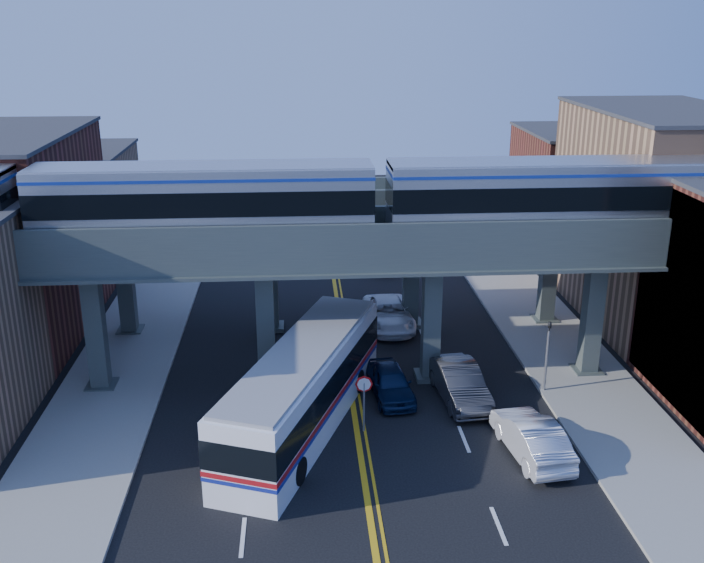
{
  "coord_description": "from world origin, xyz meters",
  "views": [
    {
      "loc": [
        -2.33,
        -26.99,
        17.15
      ],
      "look_at": [
        0.11,
        7.51,
        5.33
      ],
      "focal_mm": 40.0,
      "sensor_mm": 36.0,
      "label": 1
    }
  ],
  "objects_px": {
    "car_lane_b": "(459,383)",
    "car_lane_c": "(389,314)",
    "transit_train": "(204,199)",
    "car_parked_curb": "(532,437)",
    "traffic_signal": "(548,349)",
    "car_lane_a": "(391,382)",
    "car_lane_d": "(382,255)",
    "stop_sign": "(364,394)",
    "transit_bus": "(303,389)"
  },
  "relations": [
    {
      "from": "stop_sign",
      "to": "traffic_signal",
      "type": "distance_m",
      "value": 9.41
    },
    {
      "from": "traffic_signal",
      "to": "transit_train",
      "type": "bearing_deg",
      "value": 172.76
    },
    {
      "from": "traffic_signal",
      "to": "car_lane_c",
      "type": "relative_size",
      "value": 0.74
    },
    {
      "from": "car_lane_b",
      "to": "car_lane_c",
      "type": "xyz_separation_m",
      "value": [
        -2.24,
        9.32,
        -0.09
      ]
    },
    {
      "from": "stop_sign",
      "to": "car_lane_d",
      "type": "distance_m",
      "value": 23.72
    },
    {
      "from": "car_lane_a",
      "to": "car_lane_c",
      "type": "distance_m",
      "value": 8.85
    },
    {
      "from": "traffic_signal",
      "to": "car_lane_d",
      "type": "height_order",
      "value": "traffic_signal"
    },
    {
      "from": "stop_sign",
      "to": "transit_bus",
      "type": "bearing_deg",
      "value": 165.58
    },
    {
      "from": "transit_train",
      "to": "car_lane_d",
      "type": "relative_size",
      "value": 8.55
    },
    {
      "from": "car_lane_c",
      "to": "transit_train",
      "type": "bearing_deg",
      "value": -145.16
    },
    {
      "from": "car_lane_a",
      "to": "car_lane_d",
      "type": "height_order",
      "value": "car_lane_d"
    },
    {
      "from": "car_lane_b",
      "to": "car_lane_d",
      "type": "height_order",
      "value": "car_lane_b"
    },
    {
      "from": "traffic_signal",
      "to": "car_lane_c",
      "type": "bearing_deg",
      "value": 125.83
    },
    {
      "from": "stop_sign",
      "to": "car_lane_b",
      "type": "xyz_separation_m",
      "value": [
        4.7,
        2.6,
        -0.9
      ]
    },
    {
      "from": "car_lane_a",
      "to": "transit_bus",
      "type": "bearing_deg",
      "value": -155.26
    },
    {
      "from": "car_lane_d",
      "to": "traffic_signal",
      "type": "bearing_deg",
      "value": -72.36
    },
    {
      "from": "transit_train",
      "to": "car_parked_curb",
      "type": "bearing_deg",
      "value": -28.85
    },
    {
      "from": "car_lane_d",
      "to": "car_parked_curb",
      "type": "bearing_deg",
      "value": -80.28
    },
    {
      "from": "car_lane_d",
      "to": "car_parked_curb",
      "type": "xyz_separation_m",
      "value": [
        3.35,
        -25.91,
        0.03
      ]
    },
    {
      "from": "transit_bus",
      "to": "stop_sign",
      "type": "bearing_deg",
      "value": -83.64
    },
    {
      "from": "traffic_signal",
      "to": "car_parked_curb",
      "type": "bearing_deg",
      "value": -112.41
    },
    {
      "from": "car_lane_d",
      "to": "car_parked_curb",
      "type": "relative_size",
      "value": 1.1
    },
    {
      "from": "stop_sign",
      "to": "car_lane_a",
      "type": "xyz_separation_m",
      "value": [
        1.53,
        3.13,
        -1.02
      ]
    },
    {
      "from": "car_parked_curb",
      "to": "car_lane_d",
      "type": "bearing_deg",
      "value": -89.74
    },
    {
      "from": "car_lane_c",
      "to": "car_lane_d",
      "type": "bearing_deg",
      "value": 83.99
    },
    {
      "from": "car_lane_a",
      "to": "traffic_signal",
      "type": "bearing_deg",
      "value": -7.15
    },
    {
      "from": "transit_train",
      "to": "car_lane_a",
      "type": "xyz_separation_m",
      "value": [
        8.38,
        -1.87,
        -8.52
      ]
    },
    {
      "from": "stop_sign",
      "to": "car_parked_curb",
      "type": "bearing_deg",
      "value": -20.14
    },
    {
      "from": "car_lane_b",
      "to": "car_lane_c",
      "type": "distance_m",
      "value": 9.59
    },
    {
      "from": "car_lane_b",
      "to": "car_lane_d",
      "type": "bearing_deg",
      "value": 88.14
    },
    {
      "from": "stop_sign",
      "to": "car_lane_c",
      "type": "distance_m",
      "value": 12.21
    },
    {
      "from": "car_lane_a",
      "to": "car_parked_curb",
      "type": "bearing_deg",
      "value": -53.52
    },
    {
      "from": "car_parked_curb",
      "to": "car_lane_b",
      "type": "bearing_deg",
      "value": -75.9
    },
    {
      "from": "stop_sign",
      "to": "car_lane_a",
      "type": "relative_size",
      "value": 0.6
    },
    {
      "from": "transit_bus",
      "to": "car_lane_b",
      "type": "height_order",
      "value": "transit_bus"
    },
    {
      "from": "transit_train",
      "to": "transit_bus",
      "type": "relative_size",
      "value": 3.44
    },
    {
      "from": "transit_train",
      "to": "car_lane_b",
      "type": "xyz_separation_m",
      "value": [
        11.55,
        -2.4,
        -8.41
      ]
    },
    {
      "from": "transit_train",
      "to": "traffic_signal",
      "type": "bearing_deg",
      "value": -7.24
    },
    {
      "from": "car_lane_a",
      "to": "car_lane_c",
      "type": "relative_size",
      "value": 0.79
    },
    {
      "from": "transit_train",
      "to": "car_lane_b",
      "type": "relative_size",
      "value": 9.07
    },
    {
      "from": "car_lane_c",
      "to": "car_parked_curb",
      "type": "distance_m",
      "value": 14.97
    },
    {
      "from": "transit_train",
      "to": "car_lane_c",
      "type": "relative_size",
      "value": 8.55
    },
    {
      "from": "stop_sign",
      "to": "car_parked_curb",
      "type": "height_order",
      "value": "stop_sign"
    },
    {
      "from": "car_lane_b",
      "to": "car_lane_d",
      "type": "xyz_separation_m",
      "value": [
        -1.39,
        20.87,
        -0.06
      ]
    },
    {
      "from": "stop_sign",
      "to": "car_lane_b",
      "type": "relative_size",
      "value": 0.5
    },
    {
      "from": "stop_sign",
      "to": "traffic_signal",
      "type": "height_order",
      "value": "traffic_signal"
    },
    {
      "from": "stop_sign",
      "to": "traffic_signal",
      "type": "xyz_separation_m",
      "value": [
        8.9,
        3.0,
        0.54
      ]
    },
    {
      "from": "traffic_signal",
      "to": "car_lane_a",
      "type": "height_order",
      "value": "traffic_signal"
    },
    {
      "from": "transit_bus",
      "to": "car_lane_d",
      "type": "distance_m",
      "value": 23.58
    },
    {
      "from": "car_lane_b",
      "to": "car_parked_curb",
      "type": "relative_size",
      "value": 1.03
    }
  ]
}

